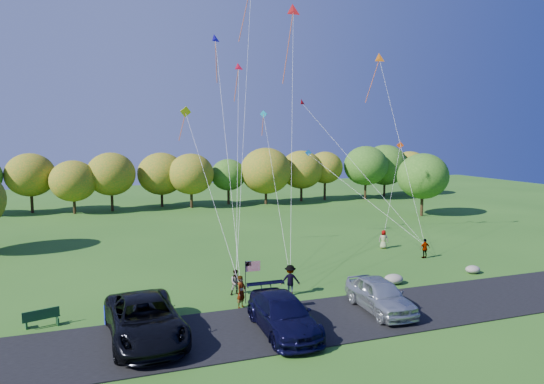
% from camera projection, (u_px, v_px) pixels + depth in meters
% --- Properties ---
extents(ground, '(140.00, 140.00, 0.00)m').
position_uv_depth(ground, '(314.00, 294.00, 29.30)').
color(ground, '#265418').
rests_on(ground, ground).
extents(asphalt_lane, '(44.00, 6.00, 0.06)m').
position_uv_depth(asphalt_lane, '(345.00, 317.00, 25.55)').
color(asphalt_lane, black).
rests_on(asphalt_lane, ground).
extents(treeline, '(75.71, 27.40, 8.27)m').
position_uv_depth(treeline, '(217.00, 172.00, 63.44)').
color(treeline, '#3A2715').
rests_on(treeline, ground).
extents(minivan_dark, '(3.67, 7.18, 1.94)m').
position_uv_depth(minivan_dark, '(145.00, 319.00, 22.57)').
color(minivan_dark, black).
rests_on(minivan_dark, asphalt_lane).
extents(minivan_navy, '(2.48, 5.97, 1.72)m').
position_uv_depth(minivan_navy, '(283.00, 314.00, 23.48)').
color(minivan_navy, black).
rests_on(minivan_navy, asphalt_lane).
extents(minivan_silver, '(2.30, 5.30, 1.78)m').
position_uv_depth(minivan_silver, '(380.00, 295.00, 26.27)').
color(minivan_silver, '#ACB2B7').
rests_on(minivan_silver, asphalt_lane).
extents(flyer_a, '(0.79, 0.78, 1.84)m').
position_uv_depth(flyer_a, '(241.00, 292.00, 26.87)').
color(flyer_a, '#4C4C59').
rests_on(flyer_a, ground).
extents(flyer_b, '(0.78, 0.63, 1.55)m').
position_uv_depth(flyer_b, '(236.00, 282.00, 29.08)').
color(flyer_b, '#4C4C59').
rests_on(flyer_b, ground).
extents(flyer_c, '(1.34, 1.01, 1.84)m').
position_uv_depth(flyer_c, '(290.00, 280.00, 29.07)').
color(flyer_c, '#4C4C59').
rests_on(flyer_c, ground).
extents(flyer_d, '(0.90, 0.38, 1.54)m').
position_uv_depth(flyer_d, '(425.00, 248.00, 37.81)').
color(flyer_d, '#4C4C59').
rests_on(flyer_d, ground).
extents(flyer_e, '(0.91, 0.86, 1.57)m').
position_uv_depth(flyer_e, '(384.00, 239.00, 41.06)').
color(flyer_e, '#4C4C59').
rests_on(flyer_e, ground).
extents(park_bench, '(1.69, 0.73, 0.95)m').
position_uv_depth(park_bench, '(41.00, 318.00, 24.17)').
color(park_bench, '#173F1F').
rests_on(park_bench, ground).
extents(trash_barrel, '(0.63, 0.63, 0.94)m').
position_uv_depth(trash_barrel, '(110.00, 314.00, 24.74)').
color(trash_barrel, '#0D16C9').
rests_on(trash_barrel, ground).
extents(flag_assembly, '(0.92, 0.59, 2.48)m').
position_uv_depth(flag_assembly, '(250.00, 271.00, 27.57)').
color(flag_assembly, black).
rests_on(flag_assembly, ground).
extents(boulder_near, '(1.27, 1.00, 0.64)m').
position_uv_depth(boulder_near, '(394.00, 279.00, 31.28)').
color(boulder_near, gray).
rests_on(boulder_near, ground).
extents(boulder_far, '(1.04, 0.87, 0.54)m').
position_uv_depth(boulder_far, '(473.00, 269.00, 33.71)').
color(boulder_far, slate).
rests_on(boulder_far, ground).
extents(kites_aloft, '(22.14, 4.30, 15.26)m').
position_uv_depth(kites_aloft, '(286.00, 45.00, 40.41)').
color(kites_aloft, red).
rests_on(kites_aloft, ground).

